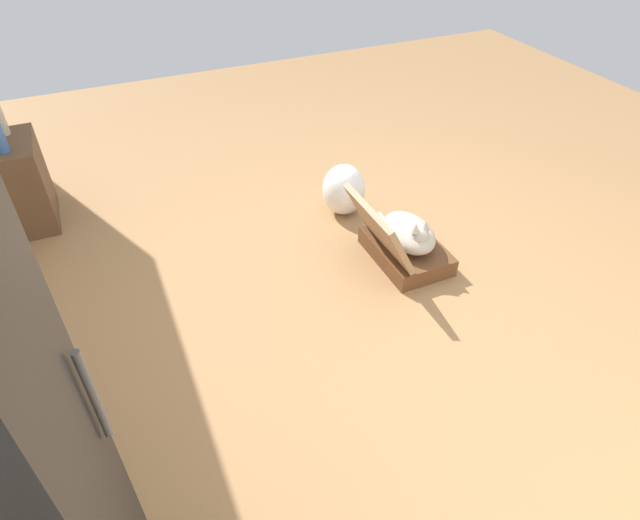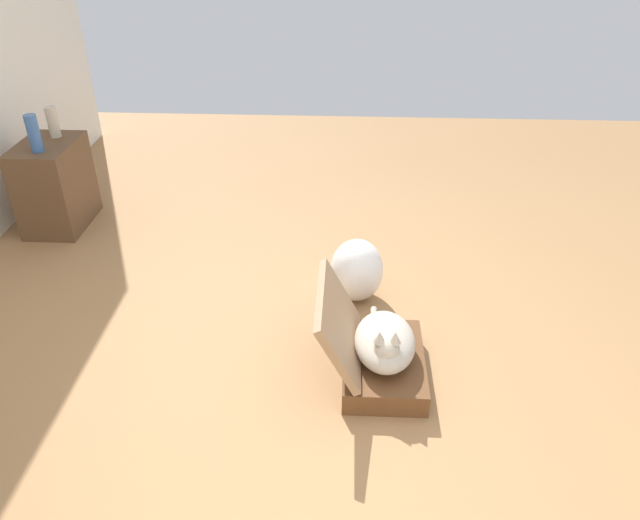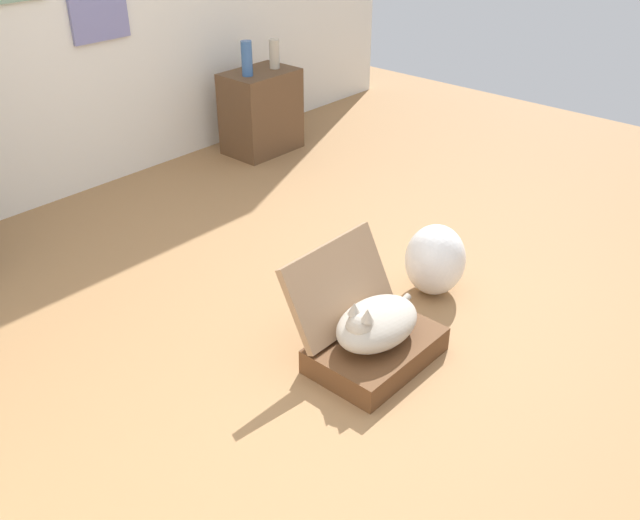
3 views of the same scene
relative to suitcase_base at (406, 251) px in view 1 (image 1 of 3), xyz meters
name	(u,v)px [view 1 (image 1 of 3)]	position (x,y,z in m)	size (l,w,h in m)	color
ground_plane	(373,278)	(-0.09, 0.27, -0.06)	(7.68, 7.68, 0.00)	#9E7247
suitcase_base	(406,251)	(0.00, 0.00, 0.00)	(0.55, 0.38, 0.11)	brown
suitcase_lid	(379,228)	(0.00, 0.21, 0.23)	(0.55, 0.38, 0.04)	#9B7756
cat	(409,233)	(-0.01, 0.00, 0.14)	(0.50, 0.28, 0.23)	#B2A899
plastic_bag_white	(344,190)	(0.63, 0.13, 0.12)	(0.30, 0.29, 0.36)	white
side_table	(17,184)	(1.40, 2.12, 0.23)	(0.52, 0.36, 0.58)	brown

